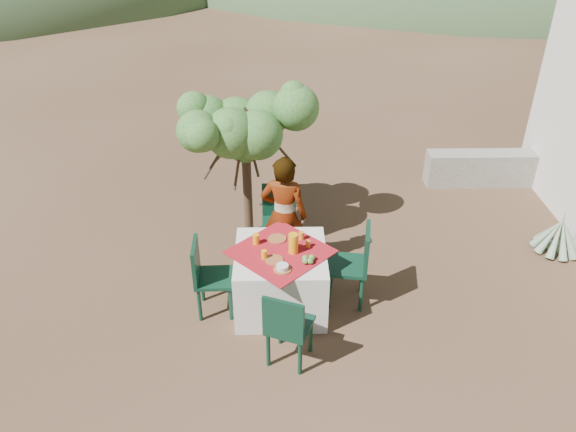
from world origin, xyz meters
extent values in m
plane|color=#39291A|center=(0.00, 0.00, 0.00)|extent=(160.00, 160.00, 0.00)
cube|color=white|center=(-0.07, 0.46, 0.38)|extent=(1.02, 1.02, 0.75)
cube|color=#A81820|center=(-0.07, 0.46, 0.76)|extent=(1.30, 1.30, 0.01)
cylinder|color=black|center=(-0.26, 1.29, 0.24)|extent=(0.05, 0.05, 0.47)
cylinder|color=black|center=(0.10, 1.29, 0.24)|extent=(0.05, 0.05, 0.47)
cylinder|color=black|center=(-0.26, 1.65, 0.24)|extent=(0.05, 0.05, 0.47)
cylinder|color=black|center=(0.10, 1.65, 0.24)|extent=(0.05, 0.05, 0.47)
cube|color=black|center=(-0.08, 1.47, 0.47)|extent=(0.44, 0.44, 0.04)
cube|color=black|center=(-0.08, 1.67, 0.72)|extent=(0.44, 0.04, 0.46)
cylinder|color=black|center=(0.24, -0.29, 0.23)|extent=(0.04, 0.04, 0.45)
cylinder|color=black|center=(-0.08, -0.17, 0.23)|extent=(0.04, 0.04, 0.45)
cylinder|color=black|center=(0.12, -0.61, 0.23)|extent=(0.04, 0.04, 0.45)
cylinder|color=black|center=(-0.20, -0.49, 0.23)|extent=(0.04, 0.04, 0.45)
cube|color=black|center=(0.02, -0.39, 0.45)|extent=(0.55, 0.55, 0.04)
cube|color=black|center=(-0.05, -0.57, 0.69)|extent=(0.41, 0.19, 0.44)
cylinder|color=black|center=(-0.63, 0.21, 0.23)|extent=(0.04, 0.04, 0.46)
cylinder|color=black|center=(-0.64, 0.56, 0.23)|extent=(0.04, 0.04, 0.46)
cylinder|color=black|center=(-0.98, 0.20, 0.23)|extent=(0.04, 0.04, 0.46)
cylinder|color=black|center=(-0.99, 0.55, 0.23)|extent=(0.04, 0.04, 0.46)
cube|color=black|center=(-0.81, 0.38, 0.46)|extent=(0.44, 0.44, 0.04)
cube|color=black|center=(-1.01, 0.38, 0.70)|extent=(0.05, 0.43, 0.45)
cylinder|color=black|center=(0.54, 0.76, 0.25)|extent=(0.05, 0.05, 0.49)
cylinder|color=black|center=(0.48, 0.39, 0.25)|extent=(0.05, 0.05, 0.49)
cylinder|color=black|center=(0.91, 0.70, 0.25)|extent=(0.05, 0.05, 0.49)
cylinder|color=black|center=(0.85, 0.33, 0.25)|extent=(0.05, 0.05, 0.49)
cube|color=black|center=(0.70, 0.55, 0.49)|extent=(0.52, 0.52, 0.04)
cube|color=black|center=(0.90, 0.52, 0.76)|extent=(0.11, 0.46, 0.48)
imported|color=#8C6651|center=(-0.02, 1.17, 0.79)|extent=(0.65, 0.50, 1.58)
cylinder|color=#412E20|center=(-0.50, 1.99, 0.71)|extent=(0.12, 0.12, 1.42)
sphere|color=#2D5820|center=(-0.50, 1.99, 1.42)|extent=(0.61, 0.61, 0.61)
sphere|color=#2D5820|center=(0.05, 1.99, 1.57)|extent=(0.57, 0.57, 0.57)
sphere|color=#2D5820|center=(-1.01, 2.10, 1.52)|extent=(0.53, 0.53, 0.53)
sphere|color=#2D5820|center=(-0.40, 2.55, 1.62)|extent=(0.55, 0.55, 0.55)
sphere|color=#2D5820|center=(-0.45, 1.49, 1.47)|extent=(0.49, 0.49, 0.49)
sphere|color=gray|center=(3.63, 1.50, 0.04)|extent=(0.21, 0.21, 0.21)
cone|color=gray|center=(3.63, 1.50, 0.32)|extent=(0.12, 0.12, 0.61)
cone|color=gray|center=(3.76, 1.45, 0.25)|extent=(0.37, 0.21, 0.53)
cone|color=gray|center=(3.76, 1.54, 0.25)|extent=(0.37, 0.19, 0.52)
cone|color=gray|center=(3.72, 1.61, 0.25)|extent=(0.29, 0.33, 0.54)
cone|color=gray|center=(3.64, 1.64, 0.25)|extent=(0.13, 0.37, 0.51)
cone|color=gray|center=(3.55, 1.62, 0.25)|extent=(0.27, 0.34, 0.53)
cone|color=gray|center=(3.50, 1.55, 0.25)|extent=(0.37, 0.21, 0.53)
cone|color=gray|center=(3.50, 1.46, 0.25)|extent=(0.37, 0.19, 0.52)
cone|color=gray|center=(3.55, 1.39, 0.25)|extent=(0.29, 0.33, 0.54)
cone|color=gray|center=(3.63, 1.36, 0.25)|extent=(0.13, 0.37, 0.51)
cone|color=gray|center=(3.71, 1.39, 0.25)|extent=(0.27, 0.34, 0.53)
cube|color=gray|center=(3.60, 3.40, 0.28)|extent=(2.60, 0.35, 0.55)
cylinder|color=brown|center=(-0.10, 0.70, 0.77)|extent=(0.21, 0.21, 0.01)
cylinder|color=brown|center=(-0.14, 0.29, 0.77)|extent=(0.20, 0.20, 0.01)
cylinder|color=orange|center=(-0.34, 0.62, 0.82)|extent=(0.07, 0.07, 0.12)
cylinder|color=orange|center=(-0.25, 0.33, 0.81)|extent=(0.06, 0.06, 0.10)
cylinder|color=orange|center=(0.07, 0.44, 0.88)|extent=(0.11, 0.11, 0.24)
cylinder|color=brown|center=(-0.05, 0.12, 0.77)|extent=(0.20, 0.20, 0.01)
cylinder|color=silver|center=(-0.05, 0.12, 0.80)|extent=(0.13, 0.13, 0.05)
cylinder|color=orange|center=(0.24, 0.54, 0.80)|extent=(0.05, 0.05, 0.08)
cylinder|color=orange|center=(0.17, 0.70, 0.81)|extent=(0.06, 0.06, 0.10)
cube|color=silver|center=(0.09, 0.54, 0.81)|extent=(0.08, 0.06, 0.09)
sphere|color=#528530|center=(0.20, 0.28, 0.80)|extent=(0.07, 0.07, 0.07)
sphere|color=#528530|center=(0.27, 0.29, 0.80)|extent=(0.07, 0.07, 0.07)
sphere|color=#528530|center=(0.25, 0.23, 0.80)|extent=(0.07, 0.07, 0.07)
sphere|color=#528530|center=(0.20, 0.23, 0.80)|extent=(0.07, 0.07, 0.07)
camera|label=1|loc=(-0.08, -4.63, 4.36)|focal=35.00mm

